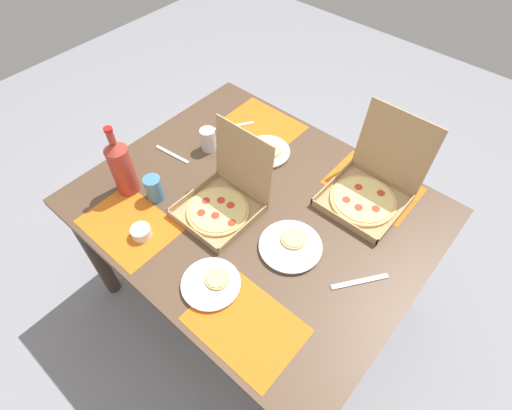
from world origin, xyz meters
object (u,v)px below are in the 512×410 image
object	(u,v)px
pizza_box_corner_left	(370,188)
pizza_box_edge_far	(224,200)
soda_bottle	(121,166)
cup_clear_right	(208,140)
plate_far_left	(212,284)
plate_near_right	(267,152)
condiment_bowl	(141,232)
plate_near_left	(291,246)
cup_dark	(154,188)

from	to	relation	value
pizza_box_corner_left	pizza_box_edge_far	distance (m)	0.59
pizza_box_corner_left	soda_bottle	bearing A→B (deg)	-141.59
pizza_box_edge_far	cup_clear_right	xyz separation A→B (m)	(-0.29, 0.21, 0.00)
pizza_box_edge_far	soda_bottle	bearing A→B (deg)	-153.23
pizza_box_corner_left	plate_far_left	bearing A→B (deg)	-105.65
pizza_box_corner_left	cup_clear_right	xyz separation A→B (m)	(-0.69, -0.22, 0.00)
plate_near_right	condiment_bowl	distance (m)	0.66
plate_near_left	cup_dark	size ratio (longest dim) A/B	2.16
plate_near_left	soda_bottle	world-z (taller)	soda_bottle
cup_dark	condiment_bowl	bearing A→B (deg)	-55.93
cup_dark	condiment_bowl	xyz separation A→B (m)	(0.11, -0.16, -0.03)
cup_clear_right	condiment_bowl	distance (m)	0.53
cup_clear_right	cup_dark	size ratio (longest dim) A/B	0.98
condiment_bowl	plate_near_right	bearing A→B (deg)	84.16
plate_near_right	cup_dark	size ratio (longest dim) A/B	1.95
plate_near_left	cup_dark	xyz separation A→B (m)	(-0.56, -0.17, 0.04)
pizza_box_corner_left	plate_near_right	distance (m)	0.48
pizza_box_edge_far	plate_near_right	bearing A→B (deg)	101.66
plate_near_right	pizza_box_corner_left	bearing A→B (deg)	8.66
soda_bottle	cup_clear_right	bearing A→B (deg)	79.16
plate_near_left	condiment_bowl	xyz separation A→B (m)	(-0.46, -0.33, 0.01)
pizza_box_edge_far	plate_near_right	distance (m)	0.36
pizza_box_corner_left	plate_far_left	distance (m)	0.73
cup_clear_right	plate_near_left	bearing A→B (deg)	-16.54
pizza_box_corner_left	soda_bottle	size ratio (longest dim) A/B	1.06
pizza_box_corner_left	soda_bottle	xyz separation A→B (m)	(-0.77, -0.61, 0.08)
plate_near_left	plate_near_right	xyz separation A→B (m)	(-0.39, 0.33, 0.00)
plate_far_left	plate_near_left	bearing A→B (deg)	69.99
pizza_box_corner_left	plate_far_left	xyz separation A→B (m)	(-0.20, -0.70, -0.04)
pizza_box_corner_left	cup_dark	xyz separation A→B (m)	(-0.65, -0.57, 0.00)
cup_clear_right	cup_dark	xyz separation A→B (m)	(0.05, -0.35, 0.00)
pizza_box_corner_left	plate_near_left	xyz separation A→B (m)	(-0.09, -0.40, -0.04)
plate_far_left	soda_bottle	distance (m)	0.59
condiment_bowl	plate_far_left	bearing A→B (deg)	4.10
cup_clear_right	condiment_bowl	bearing A→B (deg)	-73.23
soda_bottle	condiment_bowl	world-z (taller)	soda_bottle
cup_clear_right	soda_bottle	bearing A→B (deg)	-100.84
plate_far_left	soda_bottle	bearing A→B (deg)	170.97
plate_far_left	cup_dark	bearing A→B (deg)	163.49
soda_bottle	cup_clear_right	world-z (taller)	soda_bottle
pizza_box_edge_far	soda_bottle	distance (m)	0.42
pizza_box_corner_left	plate_near_right	bearing A→B (deg)	-171.34
pizza_box_corner_left	pizza_box_edge_far	world-z (taller)	pizza_box_corner_left
plate_near_left	plate_far_left	distance (m)	0.32
cup_clear_right	cup_dark	bearing A→B (deg)	-82.62
plate_near_right	soda_bottle	xyz separation A→B (m)	(-0.29, -0.54, 0.12)
plate_near_left	cup_clear_right	xyz separation A→B (m)	(-0.61, 0.18, 0.04)
plate_far_left	cup_clear_right	xyz separation A→B (m)	(-0.50, 0.48, 0.04)
pizza_box_edge_far	cup_dark	world-z (taller)	pizza_box_edge_far
soda_bottle	cup_dark	world-z (taller)	soda_bottle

